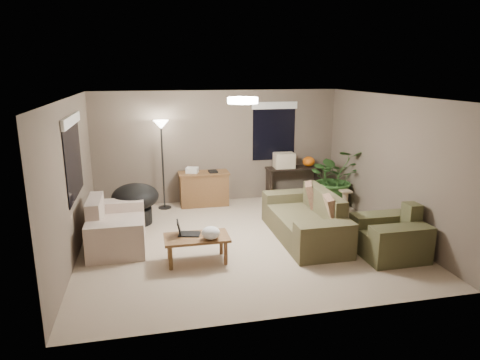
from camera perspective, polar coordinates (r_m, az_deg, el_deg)
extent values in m
plane|color=tan|center=(7.64, 0.33, -8.02)|extent=(5.50, 5.50, 0.00)
plane|color=white|center=(7.08, 0.35, 11.05)|extent=(5.50, 5.50, 0.00)
plane|color=brown|center=(9.66, -2.94, 4.46)|extent=(5.50, 0.00, 5.50)
plane|color=brown|center=(4.95, 6.76, -5.34)|extent=(5.50, 0.00, 5.50)
plane|color=brown|center=(7.19, -21.57, -0.01)|extent=(0.00, 5.00, 5.00)
plane|color=brown|center=(8.30, 19.22, 2.02)|extent=(0.00, 5.00, 5.00)
cube|color=#48432B|center=(7.76, 8.48, -6.15)|extent=(0.95, 1.48, 0.42)
cube|color=#4C472D|center=(7.76, 11.12, -2.96)|extent=(0.22, 1.48, 0.43)
cube|color=brown|center=(6.94, 11.21, -8.01)|extent=(0.95, 0.36, 0.60)
cube|color=#4D472E|center=(8.55, 6.33, -3.50)|extent=(0.95, 0.36, 0.60)
cube|color=#8C7251|center=(7.34, 12.04, -3.89)|extent=(0.32, 0.49, 0.47)
cube|color=#8C7251|center=(8.13, 9.45, -1.98)|extent=(0.37, 0.50, 0.47)
cube|color=beige|center=(7.69, -15.97, -6.78)|extent=(0.90, 0.88, 0.42)
cube|color=beige|center=(7.58, -18.75, -3.89)|extent=(0.22, 0.88, 0.43)
cube|color=beige|center=(7.08, -16.29, -7.88)|extent=(0.90, 0.36, 0.60)
cube|color=beige|center=(8.24, -15.78, -4.66)|extent=(0.90, 0.36, 0.60)
cube|color=#4E4D2F|center=(7.39, 19.21, -7.92)|extent=(0.95, 0.28, 0.42)
cube|color=#454429|center=(7.44, 21.89, -4.52)|extent=(0.22, 0.28, 0.43)
cube|color=#47462A|center=(7.11, 20.61, -8.15)|extent=(0.95, 0.36, 0.60)
cube|color=brown|center=(7.61, 18.02, -6.43)|extent=(0.95, 0.36, 0.60)
cube|color=brown|center=(6.72, -5.80, -7.65)|extent=(1.00, 0.55, 0.04)
cylinder|color=brown|center=(6.59, -9.23, -10.22)|extent=(0.06, 0.06, 0.38)
cylinder|color=brown|center=(6.67, -1.92, -9.69)|extent=(0.06, 0.06, 0.38)
cylinder|color=brown|center=(6.95, -9.43, -8.86)|extent=(0.06, 0.06, 0.38)
cylinder|color=brown|center=(7.03, -2.52, -8.39)|extent=(0.06, 0.06, 0.38)
cube|color=black|center=(6.79, -6.75, -7.17)|extent=(0.38, 0.31, 0.02)
cube|color=black|center=(6.74, -8.14, -6.31)|extent=(0.08, 0.23, 0.22)
ellipsoid|color=white|center=(6.56, -3.92, -7.04)|extent=(0.33, 0.30, 0.20)
cube|color=brown|center=(9.50, -4.83, -1.28)|extent=(1.05, 0.45, 0.71)
cube|color=brown|center=(9.41, -4.87, 0.92)|extent=(1.10, 0.50, 0.04)
cube|color=silver|center=(9.36, -6.40, 1.32)|extent=(0.30, 0.27, 0.12)
cube|color=black|center=(9.38, -3.63, 1.15)|extent=(0.20, 0.23, 0.04)
cube|color=black|center=(9.96, 7.24, 1.61)|extent=(1.30, 0.40, 0.04)
cube|color=black|center=(9.87, 3.88, -0.67)|extent=(0.05, 0.38, 0.71)
cube|color=black|center=(10.26, 10.33, -0.29)|extent=(0.05, 0.38, 0.71)
cube|color=black|center=(10.10, 7.13, -1.60)|extent=(1.25, 0.36, 0.03)
ellipsoid|color=orange|center=(10.05, 9.14, 2.45)|extent=(0.33, 0.33, 0.23)
cube|color=beige|center=(9.84, 5.90, 2.62)|extent=(0.47, 0.36, 0.34)
cylinder|color=black|center=(8.64, -13.63, -4.69)|extent=(0.60, 0.60, 0.30)
ellipsoid|color=black|center=(8.52, -13.79, -2.14)|extent=(1.01, 1.01, 0.50)
cylinder|color=black|center=(9.51, -10.00, -3.62)|extent=(0.28, 0.28, 0.02)
cylinder|color=black|center=(9.27, -10.24, 1.62)|extent=(0.04, 0.04, 1.78)
cone|color=white|center=(9.12, -10.49, 7.27)|extent=(0.32, 0.32, 0.18)
cylinder|color=white|center=(7.08, 0.35, 10.56)|extent=(0.50, 0.50, 0.10)
imported|color=#2D5923|center=(9.55, 12.47, -0.51)|extent=(1.18, 1.31, 1.02)
cube|color=tan|center=(9.27, 13.72, -4.25)|extent=(0.32, 0.32, 0.03)
cylinder|color=tan|center=(9.20, 13.81, -2.86)|extent=(0.12, 0.12, 0.44)
cube|color=tan|center=(9.14, 13.90, -1.46)|extent=(0.22, 0.22, 0.03)
cube|color=black|center=(7.41, -21.33, 2.81)|extent=(0.01, 1.50, 1.30)
cube|color=white|center=(7.32, -21.60, 7.42)|extent=(0.05, 1.56, 0.16)
cube|color=black|center=(9.90, 4.54, 6.43)|extent=(1.00, 0.01, 1.30)
cube|color=white|center=(9.81, 4.65, 9.88)|extent=(1.06, 0.05, 0.16)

